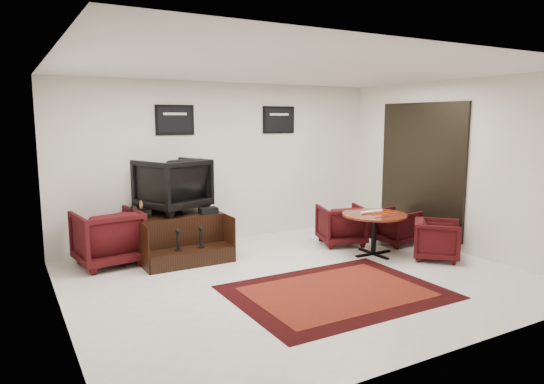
{
  "coord_description": "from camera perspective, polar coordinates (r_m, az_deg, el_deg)",
  "views": [
    {
      "loc": [
        -3.49,
        -5.4,
        2.17
      ],
      "look_at": [
        0.07,
        0.9,
        1.07
      ],
      "focal_mm": 32.0,
      "sensor_mm": 36.0,
      "label": 1
    }
  ],
  "objects": [
    {
      "name": "ground",
      "position": [
        6.79,
        3.3,
        -10.04
      ],
      "size": [
        6.0,
        6.0,
        0.0
      ],
      "primitive_type": "plane",
      "color": "silver",
      "rests_on": "ground"
    },
    {
      "name": "shine_podium",
      "position": [
        7.91,
        -11.15,
        -5.1
      ],
      "size": [
        1.34,
        1.38,
        0.69
      ],
      "color": "black",
      "rests_on": "ground"
    },
    {
      "name": "table_chair_window",
      "position": [
        8.75,
        14.37,
        -3.76
      ],
      "size": [
        0.68,
        0.72,
        0.67
      ],
      "primitive_type": "imported",
      "rotation": [
        0.0,
        0.0,
        1.69
      ],
      "color": "black",
      "rests_on": "ground"
    },
    {
      "name": "table_chair_back",
      "position": [
        8.52,
        8.15,
        -3.61
      ],
      "size": [
        0.91,
        0.88,
        0.76
      ],
      "primitive_type": "imported",
      "rotation": [
        0.0,
        0.0,
        2.83
      ],
      "color": "black",
      "rests_on": "ground"
    },
    {
      "name": "umbrella_hooked",
      "position": [
        7.68,
        -17.01,
        -4.7
      ],
      "size": [
        0.34,
        0.13,
        0.9
      ],
      "primitive_type": null,
      "color": "black",
      "rests_on": "ground"
    },
    {
      "name": "umbrella_black",
      "position": [
        7.5,
        -16.42,
        -5.25
      ],
      "size": [
        0.31,
        0.12,
        0.84
      ],
      "primitive_type": null,
      "color": "black",
      "rests_on": "ground"
    },
    {
      "name": "table_clutter",
      "position": [
        7.89,
        12.8,
        -2.53
      ],
      "size": [
        0.57,
        0.31,
        0.01
      ],
      "color": "#DA400C",
      "rests_on": "meeting_table"
    },
    {
      "name": "polish_kit",
      "position": [
        7.7,
        -7.5,
        -2.18
      ],
      "size": [
        0.28,
        0.2,
        0.1
      ],
      "primitive_type": "cube",
      "rotation": [
        0.0,
        0.0,
        -0.02
      ],
      "color": "black",
      "rests_on": "shine_podium"
    },
    {
      "name": "room_shell",
      "position": [
        6.77,
        5.79,
        5.31
      ],
      "size": [
        6.02,
        5.02,
        2.81
      ],
      "color": "silver",
      "rests_on": "ground"
    },
    {
      "name": "paper_roll",
      "position": [
        7.94,
        11.62,
        -2.29
      ],
      "size": [
        0.42,
        0.07,
        0.05
      ],
      "primitive_type": "cylinder",
      "rotation": [
        0.0,
        1.57,
        -0.04
      ],
      "color": "silver",
      "rests_on": "meeting_table"
    },
    {
      "name": "shoes_pair",
      "position": [
        7.65,
        -14.86,
        -2.42
      ],
      "size": [
        0.3,
        0.35,
        0.11
      ],
      "color": "black",
      "rests_on": "shine_podium"
    },
    {
      "name": "armchair_side",
      "position": [
        7.65,
        -18.78,
        -4.79
      ],
      "size": [
        0.99,
        0.94,
        0.92
      ],
      "primitive_type": "imported",
      "rotation": [
        0.0,
        0.0,
        3.27
      ],
      "color": "black",
      "rests_on": "ground"
    },
    {
      "name": "shine_chair",
      "position": [
        7.88,
        -11.65,
        1.14
      ],
      "size": [
        1.18,
        1.15,
        0.96
      ],
      "primitive_type": "imported",
      "rotation": [
        0.0,
        0.0,
        3.5
      ],
      "color": "black",
      "rests_on": "shine_podium"
    },
    {
      "name": "area_rug",
      "position": [
        6.29,
        7.61,
        -11.57
      ],
      "size": [
        2.6,
        1.95,
        0.01
      ],
      "color": "black",
      "rests_on": "ground"
    },
    {
      "name": "meeting_table",
      "position": [
        7.91,
        11.95,
        -3.14
      ],
      "size": [
        1.02,
        1.02,
        0.67
      ],
      "color": "#4B170A",
      "rests_on": "ground"
    },
    {
      "name": "table_chair_corner",
      "position": [
        7.97,
        18.85,
        -5.13
      ],
      "size": [
        0.91,
        0.9,
        0.68
      ],
      "primitive_type": "imported",
      "rotation": [
        0.0,
        0.0,
        0.76
      ],
      "color": "black",
      "rests_on": "ground"
    }
  ]
}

